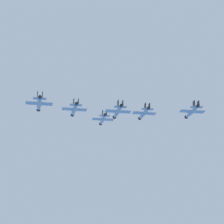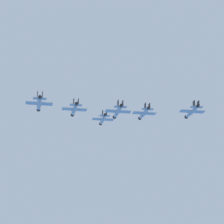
{
  "view_description": "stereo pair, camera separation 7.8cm",
  "coord_description": "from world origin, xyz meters",
  "px_view_note": "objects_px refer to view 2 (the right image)",
  "views": [
    {
      "loc": [
        -183.09,
        94.47,
        99.31
      ],
      "look_at": [
        -33.92,
        -10.7,
        160.68
      ],
      "focal_mm": 75.45,
      "sensor_mm": 36.0,
      "label": 1
    },
    {
      "loc": [
        -183.14,
        94.41,
        99.31
      ],
      "look_at": [
        -33.92,
        -10.7,
        160.68
      ],
      "focal_mm": 75.45,
      "sensor_mm": 36.0,
      "label": 2
    }
  ],
  "objects_px": {
    "jet_left_outer": "(39,104)",
    "jet_slot_rear": "(118,112)",
    "jet_right_wingman": "(144,113)",
    "jet_right_outer": "(192,112)",
    "jet_left_wingman": "(74,110)",
    "jet_lead": "(103,120)"
  },
  "relations": [
    {
      "from": "jet_left_outer",
      "to": "jet_right_outer",
      "type": "height_order",
      "value": "jet_right_outer"
    },
    {
      "from": "jet_right_wingman",
      "to": "jet_right_outer",
      "type": "distance_m",
      "value": 23.47
    },
    {
      "from": "jet_left_wingman",
      "to": "jet_slot_rear",
      "type": "relative_size",
      "value": 1.05
    },
    {
      "from": "jet_left_wingman",
      "to": "jet_right_wingman",
      "type": "xyz_separation_m",
      "value": [
        -12.47,
        -27.2,
        0.15
      ]
    },
    {
      "from": "jet_lead",
      "to": "jet_right_outer",
      "type": "xyz_separation_m",
      "value": [
        -44.47,
        -12.53,
        -6.01
      ]
    },
    {
      "from": "jet_lead",
      "to": "jet_left_outer",
      "type": "height_order",
      "value": "jet_lead"
    },
    {
      "from": "jet_lead",
      "to": "jet_right_wingman",
      "type": "height_order",
      "value": "jet_lead"
    },
    {
      "from": "jet_lead",
      "to": "jet_left_wingman",
      "type": "relative_size",
      "value": 0.95
    },
    {
      "from": "jet_left_outer",
      "to": "jet_right_outer",
      "type": "distance_m",
      "value": 59.85
    },
    {
      "from": "jet_right_wingman",
      "to": "jet_right_outer",
      "type": "height_order",
      "value": "jet_right_wingman"
    },
    {
      "from": "jet_left_wingman",
      "to": "jet_slot_rear",
      "type": "xyz_separation_m",
      "value": [
        -22.24,
        -6.26,
        -5.82
      ]
    },
    {
      "from": "jet_left_wingman",
      "to": "jet_left_outer",
      "type": "height_order",
      "value": "jet_left_wingman"
    },
    {
      "from": "jet_left_outer",
      "to": "jet_slot_rear",
      "type": "relative_size",
      "value": 1.02
    },
    {
      "from": "jet_left_wingman",
      "to": "jet_right_wingman",
      "type": "bearing_deg",
      "value": -90.39
    },
    {
      "from": "jet_right_wingman",
      "to": "jet_left_outer",
      "type": "relative_size",
      "value": 1.01
    },
    {
      "from": "jet_left_outer",
      "to": "jet_lead",
      "type": "bearing_deg",
      "value": -40.36
    },
    {
      "from": "jet_left_wingman",
      "to": "jet_lead",
      "type": "bearing_deg",
      "value": -40.76
    },
    {
      "from": "jet_lead",
      "to": "jet_left_wingman",
      "type": "xyz_separation_m",
      "value": [
        -9.76,
        20.94,
        -2.03
      ]
    },
    {
      "from": "jet_right_outer",
      "to": "jet_slot_rear",
      "type": "height_order",
      "value": "jet_right_outer"
    },
    {
      "from": "jet_right_wingman",
      "to": "jet_slot_rear",
      "type": "xyz_separation_m",
      "value": [
        -9.76,
        20.94,
        -5.96
      ]
    },
    {
      "from": "jet_left_outer",
      "to": "jet_right_outer",
      "type": "bearing_deg",
      "value": -90.0
    },
    {
      "from": "jet_right_outer",
      "to": "jet_right_wingman",
      "type": "bearing_deg",
      "value": 41.21
    }
  ]
}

